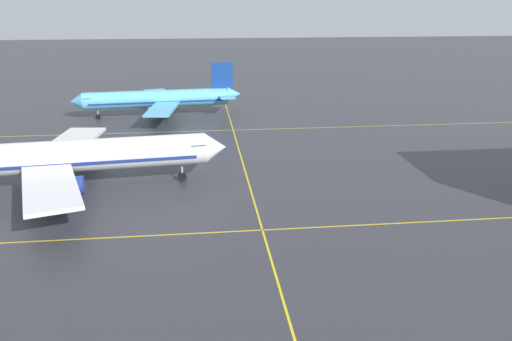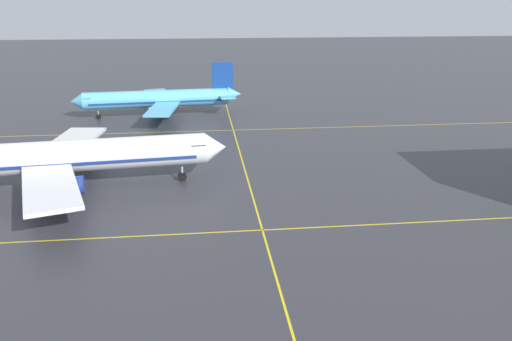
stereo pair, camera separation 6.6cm
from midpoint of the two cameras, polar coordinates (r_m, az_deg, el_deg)
The scene contains 3 objects.
airliner_second_row at distance 63.78m, azimuth -20.73°, elevation 1.44°, with size 38.06×32.66×11.83m.
airliner_third_row at distance 100.22m, azimuth -10.90°, elevation 7.94°, with size 32.58×27.99×10.12m.
taxiway_markings at distance 50.40m, azimuth 0.70°, elevation -6.73°, with size 158.71×134.15×0.01m.
Camera 1 is at (-5.84, -6.47, 21.69)m, focal length 35.44 mm.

